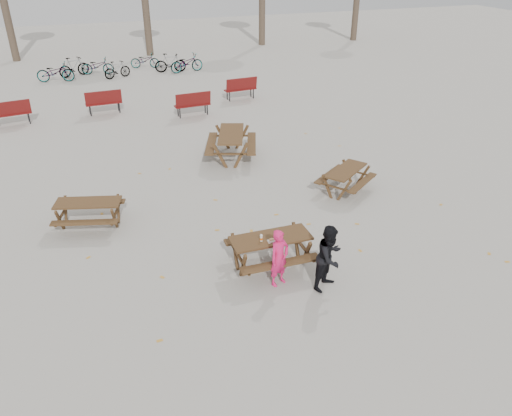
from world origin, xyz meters
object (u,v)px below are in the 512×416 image
object	(u,v)px
main_picnic_table	(271,244)
child	(279,258)
food_tray	(272,241)
picnic_table_north	(90,214)
adult	(330,257)
soda_bottle	(261,238)
picnic_table_far	(231,145)
picnic_table_east	(346,180)

from	to	relation	value
main_picnic_table	child	world-z (taller)	child
main_picnic_table	food_tray	distance (m)	0.28
main_picnic_table	picnic_table_north	size ratio (longest dim) A/B	1.10
main_picnic_table	adult	distance (m)	1.44
soda_bottle	child	world-z (taller)	child
main_picnic_table	adult	size ratio (longest dim) A/B	1.21
main_picnic_table	adult	bearing A→B (deg)	-50.93
child	picnic_table_far	xyz separation A→B (m)	(1.08, 7.12, -0.22)
main_picnic_table	soda_bottle	size ratio (longest dim) A/B	10.59
food_tray	picnic_table_north	size ratio (longest dim) A/B	0.11
picnic_table_east	picnic_table_far	distance (m)	4.31
picnic_table_north	picnic_table_far	distance (m)	5.77
food_tray	picnic_table_north	bearing A→B (deg)	137.33
food_tray	child	distance (m)	0.50
food_tray	soda_bottle	bearing A→B (deg)	153.05
food_tray	soda_bottle	xyz separation A→B (m)	(-0.20, 0.10, 0.05)
child	picnic_table_north	distance (m)	5.41
main_picnic_table	picnic_table_far	distance (m)	6.53
child	main_picnic_table	bearing A→B (deg)	63.43
picnic_table_north	adult	bearing A→B (deg)	-27.45
soda_bottle	adult	xyz separation A→B (m)	(1.16, -1.03, -0.10)
main_picnic_table	child	distance (m)	0.68
main_picnic_table	picnic_table_east	world-z (taller)	main_picnic_table
soda_bottle	adult	size ratio (longest dim) A/B	0.11
main_picnic_table	picnic_table_north	xyz separation A→B (m)	(-3.78, 3.25, -0.23)
soda_bottle	picnic_table_east	xyz separation A→B (m)	(3.72, 2.98, -0.51)
soda_bottle	picnic_table_north	world-z (taller)	soda_bottle
main_picnic_table	picnic_table_far	xyz separation A→B (m)	(1.02, 6.45, -0.15)
food_tray	picnic_table_north	distance (m)	5.09
food_tray	adult	xyz separation A→B (m)	(0.95, -0.93, -0.05)
soda_bottle	picnic_table_north	xyz separation A→B (m)	(-3.52, 3.33, -0.49)
adult	picnic_table_north	size ratio (longest dim) A/B	0.91
main_picnic_table	picnic_table_far	size ratio (longest dim) A/B	0.88
soda_bottle	picnic_table_north	distance (m)	4.87
picnic_table_far	soda_bottle	bearing A→B (deg)	-171.91
picnic_table_east	picnic_table_far	bearing A→B (deg)	88.51
picnic_table_far	picnic_table_east	bearing A→B (deg)	-126.27
adult	picnic_table_far	bearing A→B (deg)	57.73
food_tray	picnic_table_east	world-z (taller)	food_tray
main_picnic_table	food_tray	world-z (taller)	food_tray
child	food_tray	bearing A→B (deg)	67.56
child	picnic_table_north	xyz separation A→B (m)	(-3.72, 3.92, -0.31)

